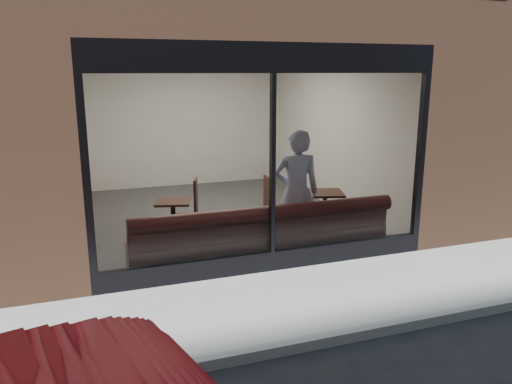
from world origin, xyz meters
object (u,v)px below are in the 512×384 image
object	(u,v)px
person	(296,192)
cafe_table_left	(173,202)
cafe_table_right	(325,193)
banquette	(262,247)
cafe_chair_right	(258,215)
cafe_chair_left	(186,217)

from	to	relation	value
person	cafe_table_left	size ratio (longest dim) A/B	3.56
person	cafe_table_right	xyz separation A→B (m)	(0.86, 0.67, -0.25)
banquette	cafe_chair_right	size ratio (longest dim) A/B	9.25
person	cafe_chair_right	distance (m)	1.58
cafe_chair_left	cafe_table_right	bearing A→B (deg)	173.16
banquette	cafe_table_right	xyz separation A→B (m)	(1.51, 0.89, 0.52)
person	cafe_chair_right	bearing A→B (deg)	-70.38
person	cafe_table_right	world-z (taller)	person
cafe_chair_right	cafe_table_left	bearing A→B (deg)	16.92
person	cafe_chair_left	distance (m)	2.35
person	cafe_chair_right	xyz separation A→B (m)	(-0.14, 1.38, -0.75)
person	cafe_chair_left	bearing A→B (deg)	-36.61
cafe_table_left	person	bearing A→B (deg)	-28.76
cafe_chair_left	cafe_chair_right	bearing A→B (deg)	-176.88
cafe_chair_left	cafe_chair_right	distance (m)	1.32
banquette	cafe_chair_right	bearing A→B (deg)	72.56
cafe_table_left	cafe_chair_left	bearing A→B (deg)	64.39
banquette	cafe_chair_right	distance (m)	1.68
cafe_table_left	cafe_chair_left	size ratio (longest dim) A/B	1.39
person	cafe_table_left	world-z (taller)	person
cafe_table_right	cafe_chair_left	xyz separation A→B (m)	(-2.28, 1.04, -0.50)
banquette	cafe_table_left	world-z (taller)	cafe_table_left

